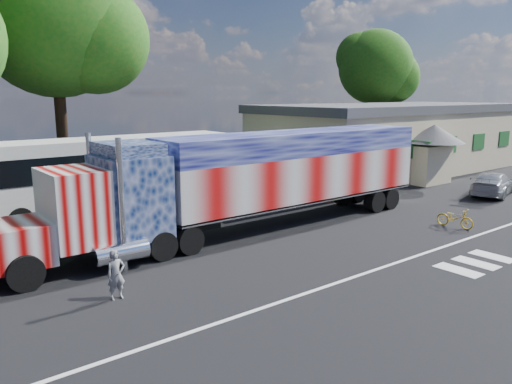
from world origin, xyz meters
TOP-DOWN VIEW (x-y plane):
  - ground at (0.00, 0.00)m, footprint 100.00×100.00m
  - lane_markings at (1.71, -3.77)m, footprint 30.00×2.67m
  - semi_truck at (0.32, 3.69)m, footprint 21.59×3.41m
  - coach_bus at (-2.95, 11.26)m, footprint 13.06×3.04m
  - hall_building at (19.92, 10.86)m, footprint 22.40×12.80m
  - parked_car at (16.54, 0.95)m, footprint 5.09×3.15m
  - woman at (-7.49, 0.21)m, footprint 0.55×0.36m
  - bicycle at (7.88, -1.67)m, footprint 0.79×1.76m
  - tree_n_mid at (-2.89, 18.65)m, footprint 9.87×9.40m
  - tree_far_ne at (27.55, 18.78)m, footprint 7.60×7.24m

SIDE VIEW (x-z plane):
  - ground at x=0.00m, z-range 0.00..0.00m
  - lane_markings at x=1.71m, z-range 0.00..0.01m
  - bicycle at x=7.88m, z-range 0.00..0.89m
  - parked_car at x=16.54m, z-range 0.00..1.38m
  - woman at x=-7.49m, z-range 0.00..1.51m
  - coach_bus at x=-2.95m, z-range 0.07..3.87m
  - semi_truck at x=0.32m, z-range 0.07..4.67m
  - hall_building at x=19.92m, z-range 0.02..5.22m
  - tree_far_ne at x=27.55m, z-range 2.39..14.55m
  - tree_n_mid at x=-2.89m, z-range 2.80..17.94m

